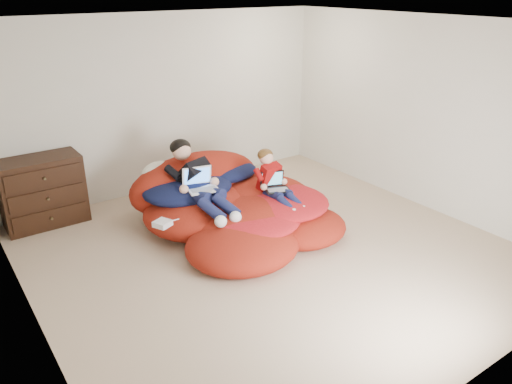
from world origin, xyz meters
The scene contains 9 objects.
room_shell centered at (0.00, 0.00, 0.22)m, with size 5.10×5.10×2.77m.
dresser centered at (-1.90, 2.24, 0.44)m, with size 0.98×0.55×0.88m.
beanbag_pile centered at (0.02, 0.80, 0.26)m, with size 2.29×2.37×0.89m.
cream_pillow centered at (-0.61, 1.56, 0.62)m, with size 0.47×0.30×0.30m, color beige.
older_boy centered at (-0.39, 1.01, 0.68)m, with size 0.47×1.29×0.73m.
younger_boy centered at (0.45, 0.55, 0.61)m, with size 0.28×0.82×0.64m.
laptop_white centered at (-0.39, 0.89, 0.64)m, with size 0.40×0.37×0.26m.
laptop_black centered at (0.45, 0.53, 0.55)m, with size 0.35×0.32×0.22m.
power_adapter centered at (-1.04, 0.59, 0.42)m, with size 0.16×0.16×0.06m, color silver.
Camera 1 is at (-3.02, -3.99, 2.87)m, focal length 35.00 mm.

